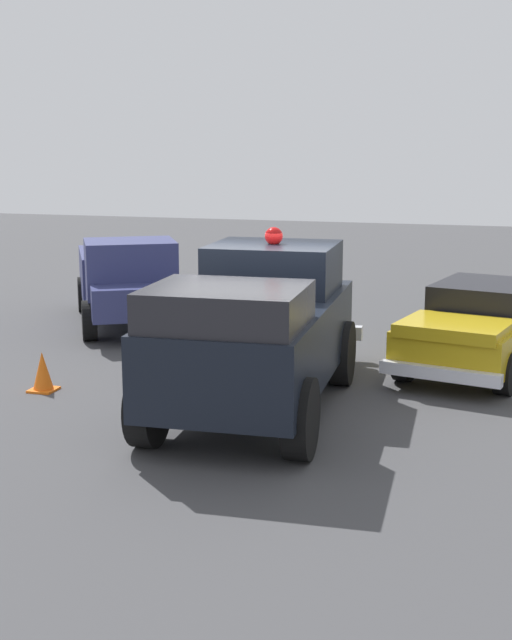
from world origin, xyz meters
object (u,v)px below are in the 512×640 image
object	(u,v)px
traffic_cone	(43,372)
classic_hot_rod	(479,326)
vintage_fire_truck	(260,328)
parked_pickup	(127,278)

from	to	relation	value
traffic_cone	classic_hot_rod	bearing A→B (deg)	-62.48
vintage_fire_truck	traffic_cone	size ratio (longest dim) A/B	9.51
traffic_cone	vintage_fire_truck	bearing A→B (deg)	-87.55
vintage_fire_truck	parked_pickup	world-z (taller)	vintage_fire_truck
vintage_fire_truck	classic_hot_rod	xyz separation A→B (m)	(3.25, -3.00, -0.45)
vintage_fire_truck	traffic_cone	xyz separation A→B (m)	(-0.15, 3.52, -0.89)
classic_hot_rod	traffic_cone	bearing A→B (deg)	117.52
traffic_cone	parked_pickup	bearing A→B (deg)	9.74
classic_hot_rod	traffic_cone	world-z (taller)	classic_hot_rod
classic_hot_rod	traffic_cone	xyz separation A→B (m)	(-3.40, 6.52, -0.44)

